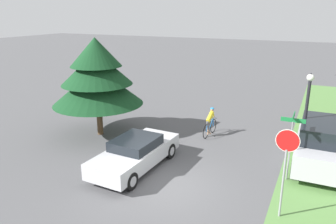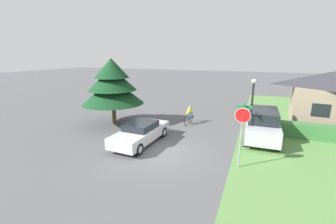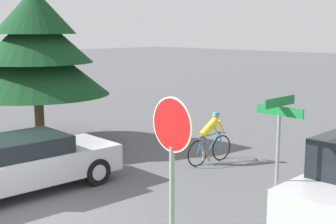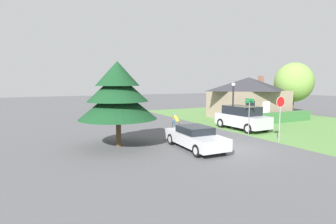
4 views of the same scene
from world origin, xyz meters
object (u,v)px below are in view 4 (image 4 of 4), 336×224
object	(u,v)px
cottage_house	(248,97)
stop_sign	(280,110)
cyclist	(177,123)
deciduous_tree_right	(294,82)
street_name_sign	(249,110)
street_lamp	(233,100)
conifer_tall_near	(118,94)
parked_suv_right	(242,118)
sedan_left_lane	(195,137)

from	to	relation	value
cottage_house	stop_sign	bearing A→B (deg)	-121.34
cyclist	deciduous_tree_right	size ratio (longest dim) A/B	0.28
street_name_sign	deciduous_tree_right	bearing A→B (deg)	25.81
stop_sign	street_lamp	xyz separation A→B (m)	(0.27, 4.87, 0.32)
street_lamp	conifer_tall_near	world-z (taller)	conifer_tall_near
parked_suv_right	street_lamp	xyz separation A→B (m)	(-0.76, 0.30, 1.46)
cyclist	stop_sign	bearing A→B (deg)	-139.07
cyclist	conifer_tall_near	bearing A→B (deg)	118.53
cottage_house	street_name_sign	size ratio (longest dim) A/B	3.12
cottage_house	parked_suv_right	world-z (taller)	cottage_house
sedan_left_lane	cyclist	distance (m)	5.30
cottage_house	parked_suv_right	distance (m)	8.23
cottage_house	cyclist	bearing A→B (deg)	-157.05
parked_suv_right	stop_sign	size ratio (longest dim) A/B	1.58
stop_sign	conifer_tall_near	distance (m)	10.56
cottage_house	conifer_tall_near	xyz separation A→B (m)	(-16.91, -6.38, 0.87)
street_lamp	deciduous_tree_right	bearing A→B (deg)	18.36
cottage_house	street_name_sign	world-z (taller)	cottage_house
deciduous_tree_right	cyclist	bearing A→B (deg)	-169.74
sedan_left_lane	deciduous_tree_right	size ratio (longest dim) A/B	0.75
sedan_left_lane	parked_suv_right	world-z (taller)	parked_suv_right
parked_suv_right	stop_sign	xyz separation A→B (m)	(-1.03, -4.58, 1.15)
parked_suv_right	cyclist	bearing A→B (deg)	74.14
sedan_left_lane	deciduous_tree_right	distance (m)	21.58
cottage_house	sedan_left_lane	size ratio (longest dim) A/B	1.81
stop_sign	deciduous_tree_right	world-z (taller)	deciduous_tree_right
stop_sign	deciduous_tree_right	bearing A→B (deg)	-143.03
parked_suv_right	street_lamp	size ratio (longest dim) A/B	1.20
stop_sign	conifer_tall_near	xyz separation A→B (m)	(-9.85, 3.65, 1.07)
sedan_left_lane	street_name_sign	world-z (taller)	street_name_sign
cottage_house	sedan_left_lane	xyz separation A→B (m)	(-13.07, -9.04, -1.65)
sedan_left_lane	stop_sign	size ratio (longest dim) A/B	1.56
cottage_house	stop_sign	size ratio (longest dim) A/B	2.82
parked_suv_right	street_lamp	distance (m)	1.67
cottage_house	conifer_tall_near	world-z (taller)	conifer_tall_near
cottage_house	conifer_tall_near	distance (m)	18.09
parked_suv_right	street_lamp	bearing A→B (deg)	67.88
stop_sign	cyclist	bearing A→B (deg)	-51.23
stop_sign	street_lamp	distance (m)	4.89
cyclist	parked_suv_right	world-z (taller)	parked_suv_right
conifer_tall_near	deciduous_tree_right	world-z (taller)	deciduous_tree_right
street_lamp	street_name_sign	size ratio (longest dim) A/B	1.45
cyclist	conifer_tall_near	xyz separation A→B (m)	(-5.44, -2.39, 2.49)
deciduous_tree_right	street_lamp	bearing A→B (deg)	-161.64
stop_sign	street_name_sign	distance (m)	2.69
stop_sign	deciduous_tree_right	xyz separation A→B (m)	(13.63, 9.31, 1.83)
stop_sign	cottage_house	bearing A→B (deg)	-122.46
cottage_house	sedan_left_lane	world-z (taller)	cottage_house
stop_sign	street_lamp	size ratio (longest dim) A/B	0.76
parked_suv_right	stop_sign	distance (m)	4.83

